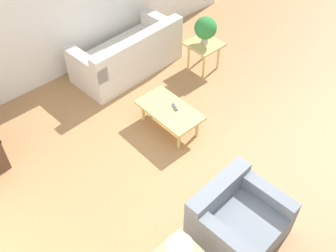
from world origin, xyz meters
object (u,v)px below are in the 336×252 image
(sofa, at_px, (129,56))
(table_lamp, at_px, (180,251))
(armchair, at_px, (237,219))
(coffee_table, at_px, (169,111))
(side_table_plant, at_px, (204,47))
(potted_plant, at_px, (206,28))

(sofa, height_order, table_lamp, table_lamp)
(armchair, height_order, coffee_table, armchair)
(sofa, xyz_separation_m, armchair, (-3.44, 1.08, -0.04))
(sofa, xyz_separation_m, coffee_table, (-1.57, 0.46, 0.03))
(table_lamp, bearing_deg, sofa, -30.62)
(coffee_table, distance_m, side_table_plant, 1.66)
(sofa, relative_size, side_table_plant, 3.58)
(table_lamp, bearing_deg, side_table_plant, -49.65)
(potted_plant, xyz_separation_m, table_lamp, (-2.62, 3.08, -0.05))
(armchair, relative_size, coffee_table, 1.02)
(coffee_table, bearing_deg, table_lamp, 139.90)
(side_table_plant, relative_size, potted_plant, 1.12)
(potted_plant, bearing_deg, side_table_plant, -90.00)
(side_table_plant, distance_m, potted_plant, 0.37)
(sofa, relative_size, potted_plant, 4.02)
(coffee_table, distance_m, table_lamp, 2.50)
(coffee_table, relative_size, side_table_plant, 1.82)
(coffee_table, distance_m, potted_plant, 1.73)
(armchair, xyz_separation_m, table_lamp, (-0.01, 0.97, 0.50))
(sofa, distance_m, armchair, 3.61)
(side_table_plant, distance_m, table_lamp, 4.05)
(sofa, height_order, side_table_plant, sofa)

